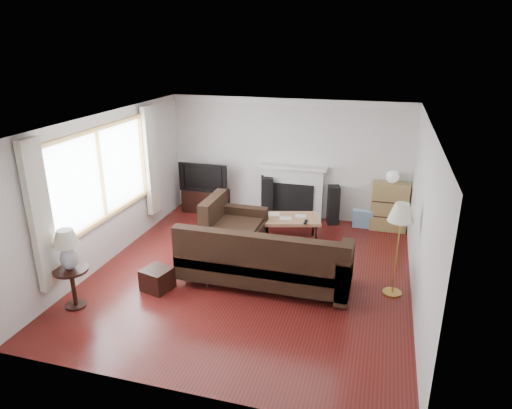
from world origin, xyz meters
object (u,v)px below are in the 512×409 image
(tv_stand, at_px, (206,201))
(side_table, at_px, (73,288))
(floor_lamp, at_px, (397,250))
(bookshelf, at_px, (389,206))
(sectional_sofa, at_px, (265,256))
(coffee_table, at_px, (286,229))

(tv_stand, relative_size, side_table, 1.63)
(tv_stand, relative_size, floor_lamp, 0.68)
(bookshelf, bearing_deg, sectional_sofa, -123.48)
(bookshelf, relative_size, coffee_table, 0.80)
(tv_stand, xyz_separation_m, sectional_sofa, (2.07, -2.72, 0.22))
(sectional_sofa, bearing_deg, side_table, -150.59)
(tv_stand, distance_m, coffee_table, 2.31)
(coffee_table, bearing_deg, floor_lamp, -51.63)
(sectional_sofa, xyz_separation_m, floor_lamp, (1.92, 0.22, 0.26))
(sectional_sofa, bearing_deg, floor_lamp, 6.51)
(tv_stand, xyz_separation_m, floor_lamp, (3.99, -2.50, 0.48))
(sectional_sofa, distance_m, floor_lamp, 1.95)
(tv_stand, xyz_separation_m, side_table, (-0.38, -4.10, 0.05))
(sectional_sofa, xyz_separation_m, coffee_table, (-0.02, 1.66, -0.22))
(floor_lamp, xyz_separation_m, side_table, (-4.37, -1.60, -0.42))
(bookshelf, height_order, side_table, bookshelf)
(sectional_sofa, height_order, coffee_table, sectional_sofa)
(side_table, bearing_deg, tv_stand, 84.75)
(coffee_table, bearing_deg, tv_stand, 137.31)
(tv_stand, relative_size, coffee_table, 0.80)
(bookshelf, bearing_deg, tv_stand, -179.56)
(tv_stand, height_order, side_table, side_table)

